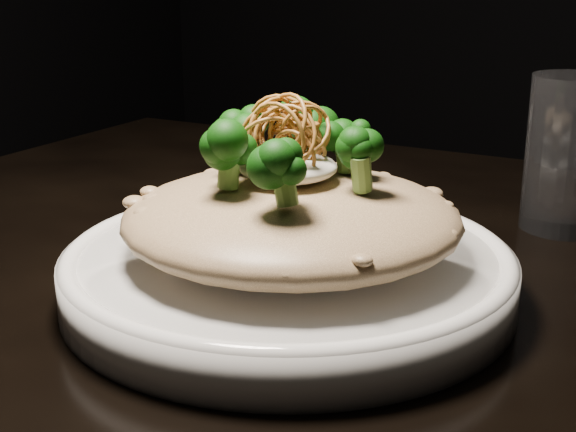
% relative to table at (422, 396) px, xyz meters
% --- Properties ---
extents(table, '(1.10, 0.80, 0.75)m').
position_rel_table_xyz_m(table, '(0.00, 0.00, 0.00)').
color(table, black).
rests_on(table, ground).
extents(plate, '(0.29, 0.29, 0.03)m').
position_rel_table_xyz_m(plate, '(-0.08, -0.06, 0.10)').
color(plate, white).
rests_on(plate, table).
extents(risotto, '(0.22, 0.22, 0.05)m').
position_rel_table_xyz_m(risotto, '(-0.07, -0.06, 0.14)').
color(risotto, brown).
rests_on(risotto, plate).
extents(broccoli, '(0.15, 0.15, 0.05)m').
position_rel_table_xyz_m(broccoli, '(-0.08, -0.05, 0.19)').
color(broccoli, black).
rests_on(broccoli, risotto).
extents(cheese, '(0.06, 0.06, 0.02)m').
position_rel_table_xyz_m(cheese, '(-0.08, -0.05, 0.17)').
color(cheese, white).
rests_on(cheese, risotto).
extents(shallots, '(0.06, 0.06, 0.04)m').
position_rel_table_xyz_m(shallots, '(-0.08, -0.06, 0.20)').
color(shallots, brown).
rests_on(shallots, cheese).
extents(drinking_glass, '(0.08, 0.08, 0.13)m').
position_rel_table_xyz_m(drinking_glass, '(0.06, 0.18, 0.15)').
color(drinking_glass, silver).
rests_on(drinking_glass, table).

